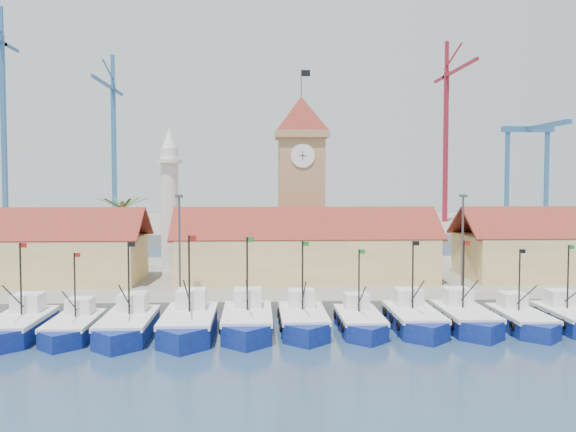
{
  "coord_description": "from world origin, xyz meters",
  "views": [
    {
      "loc": [
        -5.02,
        -46.14,
        11.8
      ],
      "look_at": [
        -1.88,
        18.0,
        8.25
      ],
      "focal_mm": 40.0,
      "sensor_mm": 36.0,
      "label": 1
    }
  ],
  "objects": [
    {
      "name": "boat_10",
      "position": [
        20.03,
        3.09,
        0.73
      ],
      "size": [
        3.39,
        9.29,
        7.03
      ],
      "color": "navy",
      "rests_on": "ground"
    },
    {
      "name": "minaret",
      "position": [
        -15.0,
        28.0,
        9.73
      ],
      "size": [
        3.0,
        3.0,
        16.3
      ],
      "color": "silver",
      "rests_on": "quay"
    },
    {
      "name": "crane_blue_near",
      "position": [
        -38.76,
        106.99,
        23.59
      ],
      "size": [
        1.0,
        29.34,
        39.37
      ],
      "color": "#2F6191",
      "rests_on": "terminal"
    },
    {
      "name": "palm_tree",
      "position": [
        -20.0,
        26.0,
        6.25
      ],
      "size": [
        5.6,
        5.03,
        8.39
      ],
      "color": "brown",
      "rests_on": "quay"
    },
    {
      "name": "boat_6",
      "position": [
        3.03,
        2.89,
        0.7
      ],
      "size": [
        3.27,
        8.95,
        6.77
      ],
      "color": "navy",
      "rests_on": "ground"
    },
    {
      "name": "crane_blue_far",
      "position": [
        -61.94,
        100.68,
        29.04
      ],
      "size": [
        1.0,
        33.26,
        48.72
      ],
      "color": "#2F6191",
      "rests_on": "terminal"
    },
    {
      "name": "ground",
      "position": [
        0.0,
        0.0,
        0.0
      ],
      "size": [
        400.0,
        400.0,
        0.0
      ],
      "primitive_type": "plane",
      "color": "navy",
      "rests_on": "ground"
    },
    {
      "name": "clock_tower",
      "position": [
        0.0,
        26.0,
        11.96
      ],
      "size": [
        5.8,
        5.8,
        22.7
      ],
      "color": "#A27B53",
      "rests_on": "quay"
    },
    {
      "name": "crane_red_right",
      "position": [
        39.99,
        103.79,
        25.56
      ],
      "size": [
        1.0,
        31.38,
        42.64
      ],
      "color": "maroon",
      "rests_on": "terminal"
    },
    {
      "name": "lamp_posts",
      "position": [
        0.5,
        12.0,
        6.48
      ],
      "size": [
        80.7,
        0.25,
        9.03
      ],
      "color": "#3F3F44",
      "rests_on": "quay"
    },
    {
      "name": "hall_center",
      "position": [
        0.0,
        20.0,
        3.99
      ],
      "size": [
        27.04,
        10.13,
        7.61
      ],
      "color": "#E9D580",
      "rests_on": "quay"
    },
    {
      "name": "boat_8",
      "position": [
        11.58,
        3.36,
        0.77
      ],
      "size": [
        3.57,
        9.79,
        7.41
      ],
      "color": "navy",
      "rests_on": "ground"
    },
    {
      "name": "boat_4",
      "position": [
        -5.77,
        2.74,
        0.81
      ],
      "size": [
        3.78,
        10.36,
        7.84
      ],
      "color": "navy",
      "rests_on": "ground"
    },
    {
      "name": "boat_2",
      "position": [
        -14.77,
        1.91,
        0.78
      ],
      "size": [
        3.66,
        10.01,
        7.58
      ],
      "color": "navy",
      "rests_on": "ground"
    },
    {
      "name": "boat_7",
      "position": [
        7.43,
        3.25,
        0.77
      ],
      "size": [
        3.57,
        9.79,
        7.41
      ],
      "color": "navy",
      "rests_on": "ground"
    },
    {
      "name": "quay",
      "position": [
        0.0,
        24.0,
        0.75
      ],
      "size": [
        140.0,
        32.0,
        1.5
      ],
      "primitive_type": "cube",
      "color": "gray",
      "rests_on": "ground"
    },
    {
      "name": "gantry",
      "position": [
        62.0,
        106.65,
        20.04
      ],
      "size": [
        13.0,
        22.0,
        23.2
      ],
      "color": "#2F6191",
      "rests_on": "terminal"
    },
    {
      "name": "boat_1",
      "position": [
        -18.84,
        2.08,
        0.69
      ],
      "size": [
        3.24,
        8.88,
        6.72
      ],
      "color": "navy",
      "rests_on": "ground"
    },
    {
      "name": "boat_9",
      "position": [
        15.9,
        2.78,
        0.7
      ],
      "size": [
        3.25,
        8.9,
        6.74
      ],
      "color": "navy",
      "rests_on": "ground"
    },
    {
      "name": "boat_3",
      "position": [
        -10.22,
        2.11,
        0.83
      ],
      "size": [
        3.89,
        10.64,
        8.05
      ],
      "color": "navy",
      "rests_on": "ground"
    },
    {
      "name": "boat_0",
      "position": [
        -22.96,
        2.23,
        0.78
      ],
      "size": [
        3.62,
        9.92,
        7.51
      ],
      "color": "navy",
      "rests_on": "ground"
    },
    {
      "name": "terminal",
      "position": [
        0.0,
        110.0,
        1.0
      ],
      "size": [
        240.0,
        80.0,
        2.0
      ],
      "primitive_type": "cube",
      "color": "gray",
      "rests_on": "ground"
    },
    {
      "name": "boat_5",
      "position": [
        -1.41,
        3.14,
        0.77
      ],
      "size": [
        3.58,
        9.82,
        7.43
      ],
      "color": "navy",
      "rests_on": "ground"
    }
  ]
}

